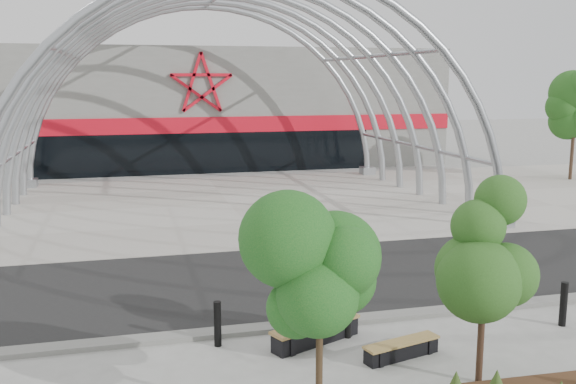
{
  "coord_description": "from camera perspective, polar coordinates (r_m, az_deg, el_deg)",
  "views": [
    {
      "loc": [
        -4.72,
        -14.6,
        6.01
      ],
      "look_at": [
        0.0,
        4.0,
        2.6
      ],
      "focal_mm": 40.0,
      "sensor_mm": 36.0,
      "label": 1
    }
  ],
  "objects": [
    {
      "name": "kerb",
      "position": [
        16.24,
        3.77,
        -11.45
      ],
      "size": [
        60.0,
        0.5,
        0.12
      ],
      "primitive_type": "cube",
      "color": "slate",
      "rests_on": "ground"
    },
    {
      "name": "bg_tree_1",
      "position": [
        41.56,
        24.18,
        6.78
      ],
      "size": [
        2.7,
        2.7,
        5.91
      ],
      "color": "#312117",
      "rests_on": "ground"
    },
    {
      "name": "forecourt",
      "position": [
        31.05,
        -5.23,
        -1.08
      ],
      "size": [
        60.0,
        17.0,
        0.04
      ],
      "primitive_type": "cube",
      "color": "#A6A196",
      "rests_on": "ground"
    },
    {
      "name": "arena_building",
      "position": [
        48.32,
        -8.7,
        7.57
      ],
      "size": [
        34.0,
        15.24,
        8.0
      ],
      "color": "slate",
      "rests_on": "ground"
    },
    {
      "name": "ground",
      "position": [
        16.48,
        3.49,
        -11.33
      ],
      "size": [
        140.0,
        140.0,
        0.0
      ],
      "primitive_type": "plane",
      "color": "gray",
      "rests_on": "ground"
    },
    {
      "name": "bench_1",
      "position": [
        14.59,
        10.05,
        -13.62
      ],
      "size": [
        1.88,
        0.86,
        0.39
      ],
      "color": "black",
      "rests_on": "ground"
    },
    {
      "name": "bollard_1",
      "position": [
        14.88,
        -0.3,
        -11.48
      ],
      "size": [
        0.17,
        0.17,
        1.09
      ],
      "primitive_type": "cylinder",
      "color": "black",
      "rests_on": "ground"
    },
    {
      "name": "street_tree_0",
      "position": [
        10.74,
        2.86,
        -7.76
      ],
      "size": [
        1.66,
        1.66,
        3.79
      ],
      "color": "black",
      "rests_on": "ground"
    },
    {
      "name": "street_tree_1",
      "position": [
        12.97,
        17.19,
        -4.5
      ],
      "size": [
        1.68,
        1.68,
        3.97
      ],
      "color": "black",
      "rests_on": "ground"
    },
    {
      "name": "bollard_3",
      "position": [
        15.33,
        5.34,
        -10.88
      ],
      "size": [
        0.17,
        0.17,
        1.08
      ],
      "primitive_type": "cylinder",
      "color": "black",
      "rests_on": "ground"
    },
    {
      "name": "bollard_2",
      "position": [
        15.64,
        3.24,
        -10.52
      ],
      "size": [
        0.16,
        0.16,
        1.02
      ],
      "primitive_type": "cylinder",
      "color": "black",
      "rests_on": "ground"
    },
    {
      "name": "road",
      "position": [
        19.65,
        0.36,
        -7.71
      ],
      "size": [
        140.0,
        7.0,
        0.02
      ],
      "primitive_type": "cube",
      "color": "black",
      "rests_on": "ground"
    },
    {
      "name": "bollard_4",
      "position": [
        17.32,
        23.29,
        -9.14
      ],
      "size": [
        0.18,
        0.18,
        1.11
      ],
      "primitive_type": "cylinder",
      "color": "black",
      "rests_on": "ground"
    },
    {
      "name": "bench_0",
      "position": [
        15.09,
        2.49,
        -12.43
      ],
      "size": [
        2.33,
        1.39,
        0.49
      ],
      "color": "black",
      "rests_on": "ground"
    },
    {
      "name": "bollard_0",
      "position": [
        14.91,
        -6.28,
        -11.57
      ],
      "size": [
        0.17,
        0.17,
        1.06
      ],
      "primitive_type": "cylinder",
      "color": "black",
      "rests_on": "ground"
    },
    {
      "name": "vault_canopy",
      "position": [
        31.05,
        -5.23,
        -1.09
      ],
      "size": [
        20.8,
        15.8,
        20.36
      ],
      "color": "#9EA2A7",
      "rests_on": "ground"
    }
  ]
}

